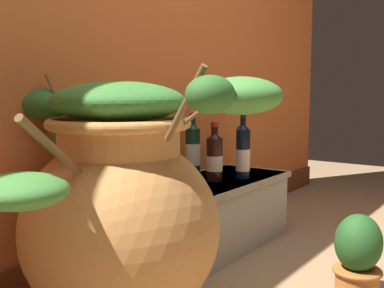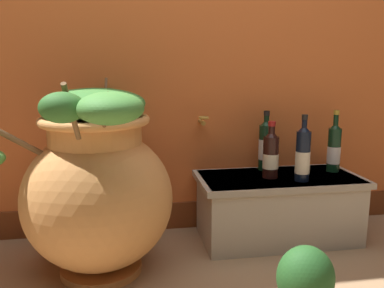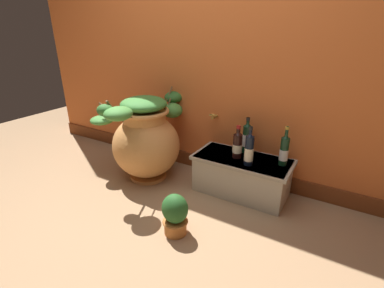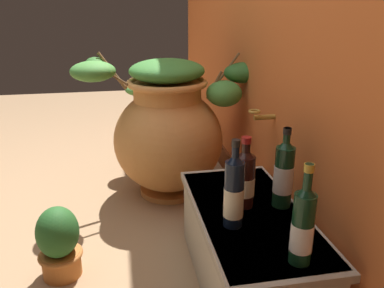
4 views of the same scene
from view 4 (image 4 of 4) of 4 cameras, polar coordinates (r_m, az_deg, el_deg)
name	(u,v)px [view 4 (image 4 of 4)]	position (r m, az deg, el deg)	size (l,w,h in m)	color
ground_plane	(46,244)	(2.09, -20.51, -13.46)	(7.00, 7.00, 0.00)	#9E7A56
terracotta_urn	(168,128)	(2.30, -3.47, 2.30)	(0.87, 1.06, 0.85)	#D68E4C
stone_ledge	(248,246)	(1.64, 8.16, -14.49)	(0.84, 0.41, 0.34)	#B2A893
wine_bottle_left	(234,192)	(1.40, 6.14, -6.96)	(0.07, 0.07, 0.33)	black
wine_bottle_middle	(284,173)	(1.56, 13.24, -4.14)	(0.08, 0.08, 0.32)	black
wine_bottle_right	(303,225)	(1.25, 15.87, -11.30)	(0.07, 0.07, 0.33)	black
wine_bottle_back	(245,177)	(1.54, 7.69, -4.81)	(0.08, 0.08, 0.29)	black
potted_shrub	(59,242)	(1.77, -18.86, -13.38)	(0.19, 0.19, 0.32)	#C17033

